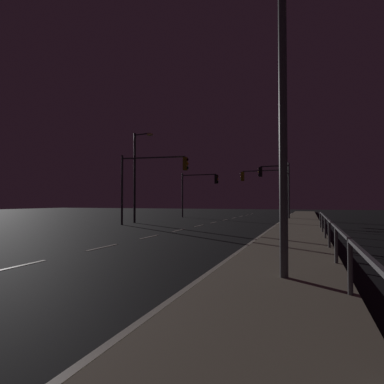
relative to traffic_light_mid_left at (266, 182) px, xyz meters
name	(u,v)px	position (x,y,z in m)	size (l,w,h in m)	color
ground_plane	(182,230)	(-3.39, -15.11, -3.72)	(112.00, 112.00, 0.00)	black
sidewalk_right	(297,232)	(3.47, -15.11, -3.65)	(2.93, 77.00, 0.14)	gray
lane_markings_center	(199,226)	(-3.39, -11.61, -3.71)	(0.14, 50.00, 0.01)	silver
lane_edge_line	(274,226)	(1.75, -10.11, -3.71)	(0.14, 53.00, 0.01)	silver
traffic_light_mid_left	(266,182)	(0.00, 0.00, 0.00)	(4.94, 0.59, 4.99)	#38383D
traffic_light_far_right	(198,186)	(-7.23, 0.14, -0.24)	(4.30, 0.58, 4.90)	#4C4C51
traffic_light_mid_right	(275,180)	(1.06, -1.19, 0.11)	(3.04, 0.53, 5.30)	#4C4C51
traffic_light_near_right	(151,174)	(-6.89, -12.25, 0.05)	(5.24, 0.72, 5.25)	#38383D
street_lamp_corner	(301,88)	(3.96, -27.20, 0.50)	(2.20, 0.43, 6.68)	#4C4C51
street_lamp_across_street	(137,169)	(-9.14, -10.18, 0.70)	(1.88, 0.56, 7.38)	#2D3033
barrier_fence	(332,230)	(4.78, -23.47, -2.84)	(0.09, 22.36, 0.98)	#59595E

